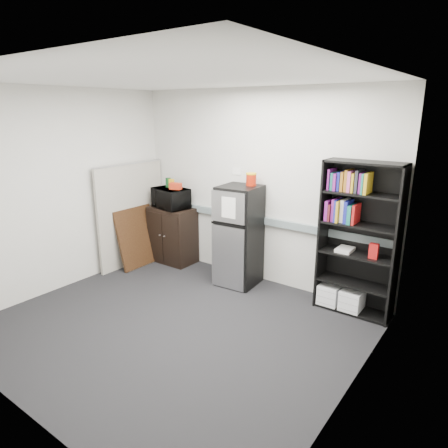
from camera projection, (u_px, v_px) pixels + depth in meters
name	position (u px, v px, depth m)	size (l,w,h in m)	color
floor	(175.00, 325.00, 4.62)	(4.00, 4.00, 0.00)	black
wall_back	(257.00, 188.00, 5.60)	(4.00, 0.02, 2.70)	silver
wall_right	(358.00, 250.00, 3.11)	(0.02, 3.50, 2.70)	silver
wall_left	(63.00, 191.00, 5.38)	(0.02, 3.50, 2.70)	silver
ceiling	(166.00, 78.00, 3.88)	(4.00, 3.50, 0.02)	white
electrical_raceway	(255.00, 219.00, 5.70)	(3.92, 0.05, 0.10)	slate
wall_note	(237.00, 171.00, 5.74)	(0.14, 0.00, 0.10)	white
bookshelf	(357.00, 236.00, 4.71)	(0.90, 0.34, 1.85)	black
cubicle_partition	(132.00, 214.00, 6.31)	(0.06, 1.30, 1.62)	#9A9589
cabinet	(173.00, 235.00, 6.47)	(0.72, 0.48, 0.90)	black
microwave	(171.00, 198.00, 6.29)	(0.57, 0.39, 0.32)	black
snack_box_a	(168.00, 183.00, 6.29)	(0.07, 0.05, 0.15)	#1B611C
snack_box_b	(168.00, 183.00, 6.29)	(0.07, 0.05, 0.15)	#0B3215
snack_box_c	(172.00, 184.00, 6.26)	(0.07, 0.05, 0.14)	gold
snack_bag	(176.00, 186.00, 6.15)	(0.18, 0.10, 0.10)	red
refrigerator	(239.00, 236.00, 5.57)	(0.57, 0.60, 1.41)	black
coffee_can	(251.00, 179.00, 5.39)	(0.14, 0.14, 0.19)	#A41B07
framed_poster	(137.00, 237.00, 6.31)	(0.25, 0.73, 0.93)	black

